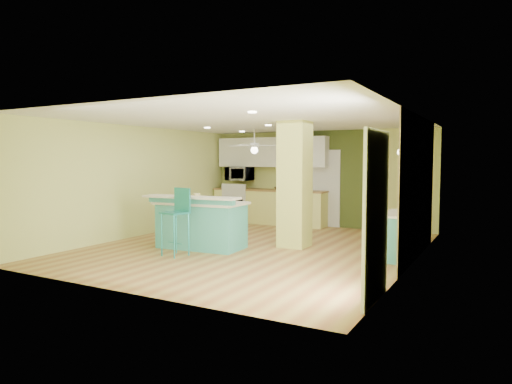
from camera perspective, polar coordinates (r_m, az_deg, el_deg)
floor at (r=9.11m, az=-0.24°, el=-7.01°), size 6.00×7.00×0.01m
ceiling at (r=8.97m, az=-0.25°, el=8.94°), size 6.00×7.00×0.01m
wall_back at (r=12.13m, az=7.81°, el=1.68°), size 6.00×0.01×2.50m
wall_front at (r=6.13m, az=-16.34°, el=-0.68°), size 6.00×0.01×2.50m
wall_left at (r=10.73m, az=-14.42°, el=1.29°), size 0.01×7.00×2.50m
wall_right at (r=7.94m, az=19.07°, el=0.29°), size 0.01×7.00×2.50m
wood_panel at (r=8.54m, az=19.64°, el=0.52°), size 0.02×3.40×2.50m
olive_accent at (r=12.05m, az=8.67°, el=1.66°), size 2.20×0.02×2.50m
interior_door at (r=12.03m, az=8.61°, el=0.46°), size 0.82×0.05×2.00m
french_door at (r=5.72m, az=14.78°, el=-2.99°), size 0.04×1.08×2.10m
column at (r=9.11m, az=4.86°, el=0.94°), size 0.55×0.55×2.50m
kitchen_run at (r=12.44m, az=1.67°, el=-1.82°), size 3.25×0.63×0.94m
stove at (r=12.89m, az=-2.11°, el=-1.67°), size 0.76×0.66×1.08m
upper_cabinets at (r=12.48m, az=1.94°, el=4.99°), size 3.20×0.34×0.80m
microwave at (r=12.84m, az=-2.10°, el=2.29°), size 0.70×0.48×0.39m
ceiling_fan at (r=11.23m, az=-0.21°, el=5.76°), size 1.41×1.41×0.61m
pendant_lamp at (r=8.73m, az=17.70°, el=4.80°), size 0.14×0.14×0.69m
wall_decor at (r=8.73m, az=19.75°, el=2.56°), size 0.03×0.90×0.70m
peninsula at (r=9.07m, az=-6.88°, el=-3.93°), size 2.00×1.17×1.05m
bar_stool at (r=8.40m, az=-9.71°, el=-2.29°), size 0.47×0.47×1.23m
side_counter at (r=8.50m, az=17.39°, el=-5.18°), size 0.53×1.25×0.81m
fruit_bowl at (r=12.22m, az=3.06°, el=0.46°), size 0.38×0.38×0.08m
canister at (r=8.99m, az=-7.45°, el=-0.72°), size 0.15×0.15×0.17m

